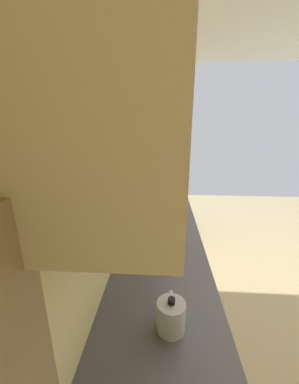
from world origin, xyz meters
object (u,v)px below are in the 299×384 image
at_px(oven_range, 164,202).
at_px(bowl, 167,213).
at_px(microwave, 161,183).
at_px(kettle, 171,316).

relative_size(oven_range, bowl, 6.30).
height_order(oven_range, microwave, microwave).
height_order(oven_range, bowl, oven_range).
bearing_deg(microwave, kettle, -177.94).
distance_m(oven_range, microwave, 1.06).
bearing_deg(oven_range, microwave, 176.19).
bearing_deg(kettle, bowl, 0.00).
distance_m(oven_range, kettle, 2.84).
distance_m(microwave, kettle, 1.91).
bearing_deg(oven_range, bowl, -179.67).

